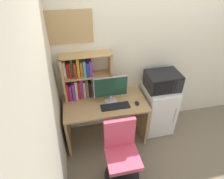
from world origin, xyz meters
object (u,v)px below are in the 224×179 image
object	(u,v)px
keyboard	(115,106)
microwave	(163,81)
computer_mouse	(137,103)
monitor	(111,88)
desk_chair	(121,155)
mini_fridge	(158,108)
wall_corkboard	(65,27)
hutch_bookshelf	(81,77)

from	to	relation	value
keyboard	microwave	distance (m)	0.85
keyboard	computer_mouse	world-z (taller)	computer_mouse
monitor	desk_chair	world-z (taller)	monitor
mini_fridge	monitor	bearing A→B (deg)	-177.45
mini_fridge	keyboard	bearing A→B (deg)	-167.19
wall_corkboard	mini_fridge	bearing A→B (deg)	-11.11
desk_chair	microwave	bearing A→B (deg)	42.37
computer_mouse	microwave	bearing A→B (deg)	22.04
hutch_bookshelf	monitor	bearing A→B (deg)	-28.17
wall_corkboard	microwave	bearing A→B (deg)	-10.99
wall_corkboard	keyboard	bearing A→B (deg)	-38.12
microwave	keyboard	bearing A→B (deg)	-166.99
computer_mouse	mini_fridge	distance (m)	0.61
monitor	keyboard	xyz separation A→B (m)	(0.04, -0.14, -0.23)
hutch_bookshelf	desk_chair	xyz separation A→B (m)	(0.39, -0.94, -0.71)
wall_corkboard	hutch_bookshelf	bearing A→B (deg)	-33.75
computer_mouse	wall_corkboard	bearing A→B (deg)	153.45
wall_corkboard	desk_chair	bearing A→B (deg)	-62.89
hutch_bookshelf	computer_mouse	distance (m)	0.92
mini_fridge	desk_chair	distance (m)	1.14
hutch_bookshelf	computer_mouse	xyz separation A→B (m)	(0.77, -0.36, -0.33)
monitor	keyboard	distance (m)	0.27
monitor	wall_corkboard	world-z (taller)	wall_corkboard
keyboard	wall_corkboard	size ratio (longest dim) A/B	0.60
mini_fridge	hutch_bookshelf	bearing A→B (deg)	171.78
monitor	microwave	world-z (taller)	monitor
keyboard	microwave	bearing A→B (deg)	13.01
keyboard	wall_corkboard	xyz separation A→B (m)	(-0.58, 0.45, 1.06)
monitor	wall_corkboard	bearing A→B (deg)	150.36
hutch_bookshelf	microwave	bearing A→B (deg)	-8.09
monitor	wall_corkboard	distance (m)	1.04
hutch_bookshelf	microwave	distance (m)	1.25
desk_chair	wall_corkboard	bearing A→B (deg)	117.11
desk_chair	hutch_bookshelf	bearing A→B (deg)	112.64
keyboard	wall_corkboard	world-z (taller)	wall_corkboard
computer_mouse	wall_corkboard	world-z (taller)	wall_corkboard
computer_mouse	desk_chair	size ratio (longest dim) A/B	0.10
keyboard	microwave	world-z (taller)	microwave
keyboard	desk_chair	distance (m)	0.69
hutch_bookshelf	monitor	distance (m)	0.47
monitor	wall_corkboard	xyz separation A→B (m)	(-0.54, 0.31, 0.83)
desk_chair	monitor	bearing A→B (deg)	89.27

